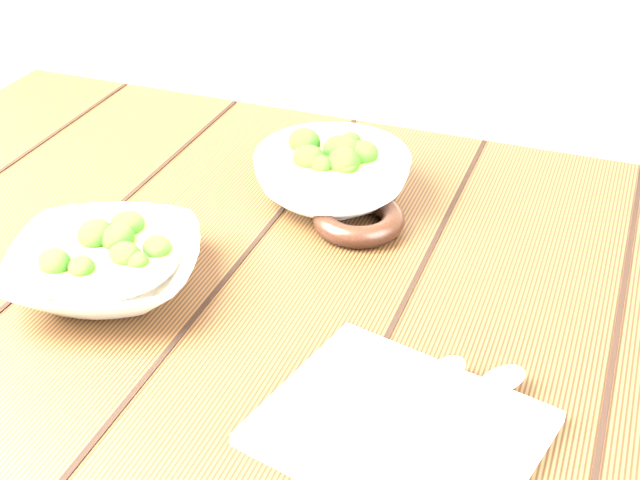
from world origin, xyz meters
TOP-DOWN VIEW (x-y plane):
  - table at (0.00, 0.00)m, footprint 1.20×0.80m
  - soup_bowl_front at (-0.13, -0.11)m, footprint 0.27×0.27m
  - soup_bowl_back at (0.03, 0.16)m, footprint 0.23×0.23m
  - trivet at (0.08, 0.10)m, footprint 0.14×0.14m
  - napkin at (0.23, -0.22)m, footprint 0.27×0.24m
  - spoon_left at (0.24, -0.17)m, footprint 0.09×0.19m
  - spoon_right at (0.28, -0.16)m, footprint 0.12×0.17m

SIDE VIEW (x-z plane):
  - table at x=0.00m, z-range 0.26..1.01m
  - napkin at x=0.23m, z-range 0.75..0.76m
  - trivet at x=0.08m, z-range 0.75..0.78m
  - spoon_left at x=0.24m, z-range 0.76..0.77m
  - spoon_right at x=0.28m, z-range 0.76..0.77m
  - soup_bowl_front at x=-0.13m, z-range 0.75..0.81m
  - soup_bowl_back at x=0.03m, z-range 0.75..0.82m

